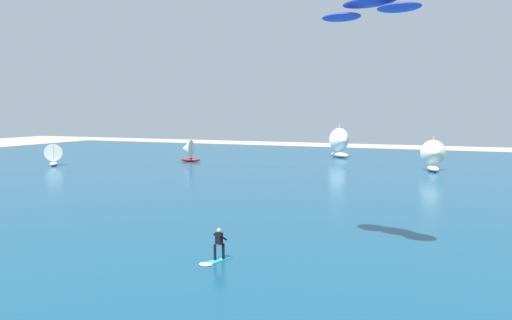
{
  "coord_description": "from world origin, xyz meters",
  "views": [
    {
      "loc": [
        9.1,
        -4.85,
        7.66
      ],
      "look_at": [
        -0.52,
        18.63,
        5.1
      ],
      "focal_mm": 33.97,
      "sensor_mm": 36.0,
      "label": 1
    }
  ],
  "objects_px": {
    "kite": "(369,8)",
    "sailboat_center_horizon": "(187,150)",
    "sailboat_far_right": "(342,143)",
    "sailboat_mid_left": "(54,154)",
    "sailboat_anchored_offshore": "(434,156)",
    "kitesurfer": "(216,250)"
  },
  "relations": [
    {
      "from": "sailboat_anchored_offshore",
      "to": "sailboat_center_horizon",
      "type": "bearing_deg",
      "value": -178.17
    },
    {
      "from": "kite",
      "to": "kitesurfer",
      "type": "bearing_deg",
      "value": -156.67
    },
    {
      "from": "kitesurfer",
      "to": "sailboat_anchored_offshore",
      "type": "distance_m",
      "value": 43.96
    },
    {
      "from": "kite",
      "to": "sailboat_anchored_offshore",
      "type": "relative_size",
      "value": 1.26
    },
    {
      "from": "kitesurfer",
      "to": "sailboat_far_right",
      "type": "bearing_deg",
      "value": 95.96
    },
    {
      "from": "sailboat_mid_left",
      "to": "kite",
      "type": "bearing_deg",
      "value": -29.93
    },
    {
      "from": "kite",
      "to": "sailboat_far_right",
      "type": "distance_m",
      "value": 56.3
    },
    {
      "from": "kite",
      "to": "sailboat_far_right",
      "type": "height_order",
      "value": "kite"
    },
    {
      "from": "sailboat_mid_left",
      "to": "sailboat_center_horizon",
      "type": "distance_m",
      "value": 18.73
    },
    {
      "from": "sailboat_far_right",
      "to": "sailboat_mid_left",
      "type": "relative_size",
      "value": 1.58
    },
    {
      "from": "kite",
      "to": "sailboat_center_horizon",
      "type": "bearing_deg",
      "value": 130.26
    },
    {
      "from": "kite",
      "to": "sailboat_mid_left",
      "type": "distance_m",
      "value": 56.28
    },
    {
      "from": "sailboat_far_right",
      "to": "kite",
      "type": "bearing_deg",
      "value": -76.65
    },
    {
      "from": "kitesurfer",
      "to": "kite",
      "type": "height_order",
      "value": "kite"
    },
    {
      "from": "kite",
      "to": "sailboat_far_right",
      "type": "xyz_separation_m",
      "value": [
        -12.79,
        53.9,
        -10.02
      ]
    },
    {
      "from": "sailboat_anchored_offshore",
      "to": "sailboat_center_horizon",
      "type": "relative_size",
      "value": 1.19
    },
    {
      "from": "kitesurfer",
      "to": "sailboat_mid_left",
      "type": "bearing_deg",
      "value": 143.36
    },
    {
      "from": "sailboat_mid_left",
      "to": "sailboat_center_horizon",
      "type": "relative_size",
      "value": 0.92
    },
    {
      "from": "sailboat_far_right",
      "to": "kitesurfer",
      "type": "bearing_deg",
      "value": -84.04
    },
    {
      "from": "kite",
      "to": "sailboat_center_horizon",
      "type": "height_order",
      "value": "kite"
    },
    {
      "from": "sailboat_mid_left",
      "to": "sailboat_far_right",
      "type": "bearing_deg",
      "value": 36.94
    },
    {
      "from": "sailboat_far_right",
      "to": "sailboat_center_horizon",
      "type": "height_order",
      "value": "sailboat_far_right"
    }
  ]
}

